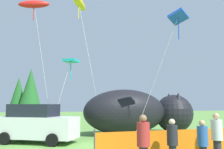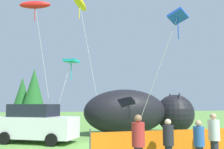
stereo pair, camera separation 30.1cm
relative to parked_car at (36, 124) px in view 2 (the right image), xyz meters
name	(u,v)px [view 2 (the right image)]	position (x,y,z in m)	size (l,w,h in m)	color
ground_plane	(120,149)	(3.91, -3.13, -1.04)	(120.00, 120.00, 0.00)	#609342
parked_car	(36,124)	(0.00, 0.00, 0.00)	(4.70, 3.65, 2.12)	white
folding_chair	(199,140)	(7.21, -4.59, -0.51)	(0.53, 0.53, 0.92)	#267F33
inflatable_cat	(139,114)	(6.93, 2.20, 0.41)	(8.45, 3.45, 3.16)	black
safety_fence	(179,147)	(5.15, -6.44, -0.44)	(6.57, 0.22, 1.32)	orange
spectator_in_grey_shirt	(138,142)	(3.19, -7.49, -0.06)	(0.39, 0.39, 1.81)	#2D2D38
spectator_in_yellow_shirt	(214,137)	(6.22, -6.98, -0.06)	(0.39, 0.39, 1.80)	#2D2D38
spectator_in_red_shirt	(168,142)	(4.38, -7.10, -0.15)	(0.36, 0.36, 1.64)	#2D2D38
spectator_in_green_shirt	(199,143)	(5.32, -7.41, -0.17)	(0.35, 0.35, 1.60)	#2D2D38
kite_red_lizard	(35,5)	(-0.54, 5.11, 8.84)	(2.91, 1.07, 10.40)	silver
kite_yellow_hero	(80,3)	(2.78, 3.81, 8.87)	(2.63, 2.35, 10.50)	silver
kite_blue_box	(177,19)	(7.48, -2.56, 5.85)	(2.69, 2.63, 7.40)	silver
kite_teal_diamond	(71,62)	(2.10, 2.46, 3.97)	(2.00, 1.24, 5.19)	silver
horizon_tree_east	(22,92)	(-3.45, 31.11, 3.12)	(2.84, 2.84, 6.79)	brown
horizon_tree_west	(34,87)	(-1.40, 28.21, 3.86)	(3.35, 3.35, 7.99)	brown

